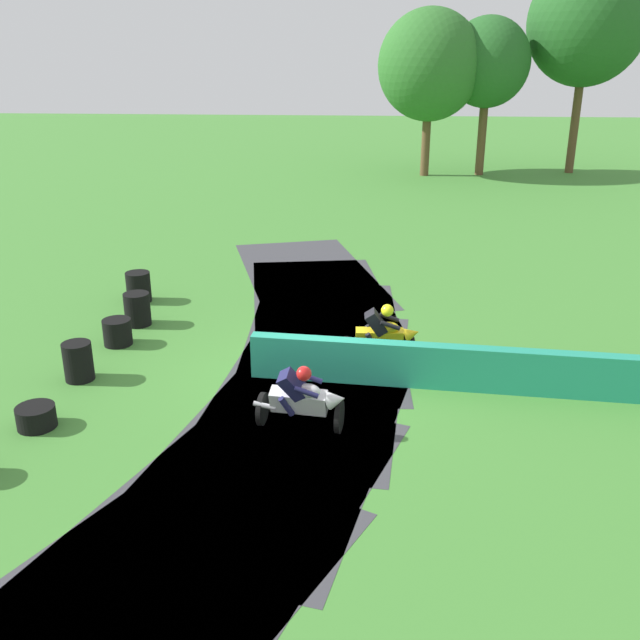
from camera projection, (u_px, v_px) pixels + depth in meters
ground_plane at (317, 379)px, 14.49m from camera, size 120.00×120.00×0.00m
track_asphalt at (285, 376)px, 14.59m from camera, size 7.33×22.31×0.01m
safety_barrier at (564, 375)px, 13.63m from camera, size 12.30×1.32×0.90m
motorcycle_lead_white at (303, 399)px, 12.30m from camera, size 1.70×0.94×1.43m
motorcycle_chase_yellow at (383, 336)px, 14.92m from camera, size 1.68×0.74×1.42m
tire_stack_mid_a at (36, 417)px, 12.58m from camera, size 0.69×0.69×0.40m
tire_stack_mid_b at (78, 361)px, 14.32m from camera, size 0.59×0.59×0.80m
tire_stack_far at (117, 332)px, 16.06m from camera, size 0.64×0.64×0.60m
tire_stack_extra_a at (137, 309)px, 17.18m from camera, size 0.63×0.63×0.80m
tire_stack_extra_b at (139, 287)px, 18.77m from camera, size 0.64×0.64×0.80m
tree_far_left at (587, 23)px, 35.66m from camera, size 5.95×5.95×10.64m
tree_far_right at (430, 65)px, 35.55m from camera, size 5.22×5.22×8.25m
tree_mid_rise at (488, 63)px, 35.71m from camera, size 4.25×4.25×7.86m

